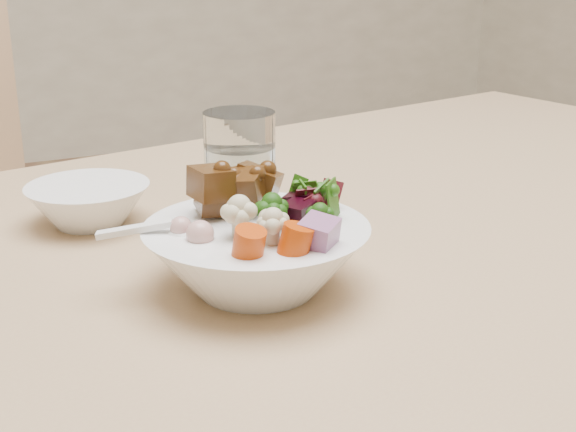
{
  "coord_description": "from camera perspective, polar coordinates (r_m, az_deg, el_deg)",
  "views": [
    {
      "loc": [
        -0.55,
        -0.78,
        0.99
      ],
      "look_at": [
        -0.27,
        -0.19,
        0.76
      ],
      "focal_mm": 50.0,
      "sensor_mm": 36.0,
      "label": 1
    }
  ],
  "objects": [
    {
      "name": "water_glass",
      "position": [
        0.84,
        -3.42,
        2.78
      ],
      "size": [
        0.07,
        0.07,
        0.13
      ],
      "color": "silver",
      "rests_on": "dining_table"
    },
    {
      "name": "side_bowl",
      "position": [
        0.89,
        -13.98,
        0.79
      ],
      "size": [
        0.13,
        0.13,
        0.04
      ],
      "primitive_type": null,
      "color": "white",
      "rests_on": "dining_table"
    },
    {
      "name": "food_bowl",
      "position": [
        0.71,
        -2.18,
        -2.58
      ],
      "size": [
        0.2,
        0.2,
        0.11
      ],
      "color": "white",
      "rests_on": "dining_table"
    },
    {
      "name": "dining_table",
      "position": [
        0.93,
        4.4,
        -4.17
      ],
      "size": [
        1.62,
        1.1,
        0.7
      ],
      "rotation": [
        0.0,
        0.0,
        0.19
      ],
      "color": "tan",
      "rests_on": "ground"
    },
    {
      "name": "soup_spoon",
      "position": [
        0.69,
        -8.18,
        -1.14
      ],
      "size": [
        0.09,
        0.05,
        0.02
      ],
      "rotation": [
        0.0,
        0.0,
        -0.38
      ],
      "color": "white",
      "rests_on": "food_bowl"
    }
  ]
}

